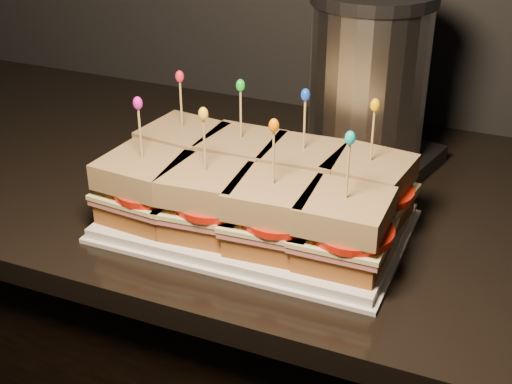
% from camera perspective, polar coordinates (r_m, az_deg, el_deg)
% --- Properties ---
extents(platter, '(0.38, 0.23, 0.02)m').
position_cam_1_polar(platter, '(0.95, 0.00, -2.45)').
color(platter, silver).
rests_on(platter, granite_slab).
extents(platter_rim, '(0.39, 0.25, 0.01)m').
position_cam_1_polar(platter_rim, '(0.95, 0.00, -2.76)').
color(platter_rim, silver).
rests_on(platter_rim, granite_slab).
extents(sandwich_0_bread_bot, '(0.11, 0.11, 0.03)m').
position_cam_1_polar(sandwich_0_bread_bot, '(1.03, -5.73, 1.54)').
color(sandwich_0_bread_bot, '#583215').
rests_on(sandwich_0_bread_bot, platter).
extents(sandwich_0_ham, '(0.12, 0.12, 0.01)m').
position_cam_1_polar(sandwich_0_ham, '(1.03, -5.77, 2.41)').
color(sandwich_0_ham, '#CD6B61').
rests_on(sandwich_0_ham, sandwich_0_bread_bot).
extents(sandwich_0_cheese, '(0.12, 0.12, 0.01)m').
position_cam_1_polar(sandwich_0_cheese, '(1.02, -5.79, 2.76)').
color(sandwich_0_cheese, beige).
rests_on(sandwich_0_cheese, sandwich_0_ham).
extents(sandwich_0_tomato, '(0.10, 0.10, 0.01)m').
position_cam_1_polar(sandwich_0_tomato, '(1.01, -5.37, 2.90)').
color(sandwich_0_tomato, red).
rests_on(sandwich_0_tomato, sandwich_0_cheese).
extents(sandwich_0_bread_top, '(0.11, 0.11, 0.03)m').
position_cam_1_polar(sandwich_0_bread_top, '(1.01, -5.87, 4.25)').
color(sandwich_0_bread_top, '#5A3414').
rests_on(sandwich_0_bread_top, sandwich_0_tomato).
extents(sandwich_0_pick, '(0.00, 0.00, 0.09)m').
position_cam_1_polar(sandwich_0_pick, '(0.99, -6.00, 6.72)').
color(sandwich_0_pick, tan).
rests_on(sandwich_0_pick, sandwich_0_bread_top).
extents(sandwich_0_frill, '(0.01, 0.01, 0.02)m').
position_cam_1_polar(sandwich_0_frill, '(0.98, -6.13, 9.18)').
color(sandwich_0_frill, red).
rests_on(sandwich_0_frill, sandwich_0_pick).
extents(sandwich_1_bread_bot, '(0.10, 0.10, 0.03)m').
position_cam_1_polar(sandwich_1_bread_bot, '(1.00, -1.17, 0.64)').
color(sandwich_1_bread_bot, '#583215').
rests_on(sandwich_1_bread_bot, platter).
extents(sandwich_1_ham, '(0.11, 0.10, 0.01)m').
position_cam_1_polar(sandwich_1_ham, '(0.99, -1.18, 1.54)').
color(sandwich_1_ham, '#CD6B61').
rests_on(sandwich_1_ham, sandwich_1_bread_bot).
extents(sandwich_1_cheese, '(0.11, 0.11, 0.01)m').
position_cam_1_polar(sandwich_1_cheese, '(0.99, -1.18, 1.90)').
color(sandwich_1_cheese, beige).
rests_on(sandwich_1_cheese, sandwich_1_ham).
extents(sandwich_1_tomato, '(0.10, 0.10, 0.01)m').
position_cam_1_polar(sandwich_1_tomato, '(0.97, -0.69, 2.03)').
color(sandwich_1_tomato, red).
rests_on(sandwich_1_tomato, sandwich_1_cheese).
extents(sandwich_1_bread_top, '(0.10, 0.10, 0.03)m').
position_cam_1_polar(sandwich_1_bread_top, '(0.97, -1.20, 3.43)').
color(sandwich_1_bread_top, '#5A3414').
rests_on(sandwich_1_bread_top, sandwich_1_tomato).
extents(sandwich_1_pick, '(0.00, 0.00, 0.09)m').
position_cam_1_polar(sandwich_1_pick, '(0.95, -1.23, 5.99)').
color(sandwich_1_pick, tan).
rests_on(sandwich_1_pick, sandwich_1_bread_top).
extents(sandwich_1_frill, '(0.01, 0.01, 0.02)m').
position_cam_1_polar(sandwich_1_frill, '(0.94, -1.26, 8.53)').
color(sandwich_1_frill, green).
rests_on(sandwich_1_frill, sandwich_1_pick).
extents(sandwich_2_bread_bot, '(0.10, 0.10, 0.03)m').
position_cam_1_polar(sandwich_2_bread_bot, '(0.97, 3.70, -0.33)').
color(sandwich_2_bread_bot, '#583215').
rests_on(sandwich_2_bread_bot, platter).
extents(sandwich_2_ham, '(0.11, 0.11, 0.01)m').
position_cam_1_polar(sandwich_2_ham, '(0.96, 3.73, 0.59)').
color(sandwich_2_ham, '#CD6B61').
rests_on(sandwich_2_ham, sandwich_2_bread_bot).
extents(sandwich_2_cheese, '(0.11, 0.11, 0.01)m').
position_cam_1_polar(sandwich_2_cheese, '(0.96, 3.74, 0.96)').
color(sandwich_2_cheese, beige).
rests_on(sandwich_2_cheese, sandwich_2_ham).
extents(sandwich_2_tomato, '(0.10, 0.10, 0.01)m').
position_cam_1_polar(sandwich_2_tomato, '(0.94, 4.32, 1.08)').
color(sandwich_2_tomato, red).
rests_on(sandwich_2_tomato, sandwich_2_cheese).
extents(sandwich_2_bread_top, '(0.10, 0.10, 0.03)m').
position_cam_1_polar(sandwich_2_bread_top, '(0.94, 3.79, 2.52)').
color(sandwich_2_bread_top, '#5A3414').
rests_on(sandwich_2_bread_top, sandwich_2_tomato).
extents(sandwich_2_pick, '(0.00, 0.00, 0.09)m').
position_cam_1_polar(sandwich_2_pick, '(0.92, 3.89, 5.15)').
color(sandwich_2_pick, tan).
rests_on(sandwich_2_pick, sandwich_2_bread_top).
extents(sandwich_2_frill, '(0.01, 0.01, 0.02)m').
position_cam_1_polar(sandwich_2_frill, '(0.91, 3.98, 7.76)').
color(sandwich_2_frill, blue).
rests_on(sandwich_2_frill, sandwich_2_pick).
extents(sandwich_3_bread_bot, '(0.11, 0.11, 0.03)m').
position_cam_1_polar(sandwich_3_bread_bot, '(0.95, 8.82, -1.34)').
color(sandwich_3_bread_bot, '#583215').
rests_on(sandwich_3_bread_bot, platter).
extents(sandwich_3_ham, '(0.12, 0.12, 0.01)m').
position_cam_1_polar(sandwich_3_ham, '(0.94, 8.90, -0.41)').
color(sandwich_3_ham, '#CD6B61').
rests_on(sandwich_3_ham, sandwich_3_bread_bot).
extents(sandwich_3_cheese, '(0.12, 0.12, 0.01)m').
position_cam_1_polar(sandwich_3_cheese, '(0.93, 8.93, -0.04)').
color(sandwich_3_cheese, beige).
rests_on(sandwich_3_cheese, sandwich_3_ham).
extents(sandwich_3_tomato, '(0.10, 0.10, 0.01)m').
position_cam_1_polar(sandwich_3_tomato, '(0.92, 9.59, 0.07)').
color(sandwich_3_tomato, red).
rests_on(sandwich_3_tomato, sandwich_3_cheese).
extents(sandwich_3_bread_top, '(0.11, 0.11, 0.03)m').
position_cam_1_polar(sandwich_3_bread_top, '(0.92, 9.06, 1.55)').
color(sandwich_3_bread_top, '#5A3414').
rests_on(sandwich_3_bread_top, sandwich_3_tomato).
extents(sandwich_3_pick, '(0.00, 0.00, 0.09)m').
position_cam_1_polar(sandwich_3_pick, '(0.90, 9.29, 4.22)').
color(sandwich_3_pick, tan).
rests_on(sandwich_3_pick, sandwich_3_bread_top).
extents(sandwich_3_frill, '(0.01, 0.01, 0.02)m').
position_cam_1_polar(sandwich_3_frill, '(0.88, 9.51, 6.88)').
color(sandwich_3_frill, '#EFAB04').
rests_on(sandwich_3_frill, sandwich_3_pick).
extents(sandwich_4_bread_bot, '(0.11, 0.11, 0.03)m').
position_cam_1_polar(sandwich_4_bread_bot, '(0.95, -8.77, -1.15)').
color(sandwich_4_bread_bot, '#583215').
rests_on(sandwich_4_bread_bot, platter).
extents(sandwich_4_ham, '(0.12, 0.11, 0.01)m').
position_cam_1_polar(sandwich_4_ham, '(0.94, -8.85, -0.22)').
color(sandwich_4_ham, '#CD6B61').
rests_on(sandwich_4_ham, sandwich_4_bread_bot).
extents(sandwich_4_cheese, '(0.12, 0.11, 0.01)m').
position_cam_1_polar(sandwich_4_cheese, '(0.94, -8.88, 0.15)').
color(sandwich_4_cheese, beige).
rests_on(sandwich_4_cheese, sandwich_4_ham).
extents(sandwich_4_tomato, '(0.10, 0.10, 0.01)m').
position_cam_1_polar(sandwich_4_tomato, '(0.93, -8.46, 0.27)').
color(sandwich_4_tomato, red).
rests_on(sandwich_4_tomato, sandwich_4_cheese).
extents(sandwich_4_bread_top, '(0.11, 0.11, 0.03)m').
position_cam_1_polar(sandwich_4_bread_top, '(0.93, -9.01, 1.73)').
color(sandwich_4_bread_top, '#5A3414').
rests_on(sandwich_4_bread_top, sandwich_4_tomato).
extents(sandwich_4_pick, '(0.00, 0.00, 0.09)m').
position_cam_1_polar(sandwich_4_pick, '(0.91, -9.23, 4.39)').
color(sandwich_4_pick, tan).
rests_on(sandwich_4_pick, sandwich_4_bread_top).
extents(sandwich_4_frill, '(0.01, 0.01, 0.02)m').
position_cam_1_polar(sandwich_4_frill, '(0.89, -9.45, 7.03)').
color(sandwich_4_frill, '#D815A8').
rests_on(sandwich_4_frill, sandwich_4_pick).
extents(sandwich_5_bread_bot, '(0.11, 0.11, 0.03)m').
position_cam_1_polar(sandwich_5_bread_bot, '(0.91, -3.92, -2.24)').
color(sandwich_5_bread_bot, '#583215').
rests_on(sandwich_5_bread_bot, platter).
extents(sandwich_5_ham, '(0.12, 0.11, 0.01)m').
position_cam_1_polar(sandwich_5_ham, '(0.90, -3.96, -1.28)').
color(sandwich_5_ham, '#CD6B61').
rests_on(sandwich_5_ham, sandwich_5_bread_bot).
extents(sandwich_5_cheese, '(0.12, 0.11, 0.01)m').
position_cam_1_polar(sandwich_5_cheese, '(0.90, -3.97, -0.90)').
color(sandwich_5_cheese, beige).
rests_on(sandwich_5_cheese, sandwich_5_ham).
extents(sandwich_5_tomato, '(0.10, 0.10, 0.01)m').
position_cam_1_polar(sandwich_5_tomato, '(0.89, -3.47, -0.80)').
color(sandwich_5_tomato, red).
rests_on(sandwich_5_tomato, sandwich_5_cheese).
extents(sandwich_5_bread_top, '(0.11, 0.11, 0.03)m').
position_cam_1_polar(sandwich_5_bread_top, '(0.89, -4.03, 0.74)').
color(sandwich_5_bread_top, '#5A3414').
rests_on(sandwich_5_bread_top, sandwich_5_tomato).
extents(sandwich_5_pick, '(0.00, 0.00, 0.09)m').
position_cam_1_polar(sandwich_5_pick, '(0.87, -4.14, 3.49)').
color(sandwich_5_pick, tan).
rests_on(sandwich_5_pick, sandwich_5_bread_top).
extents(sandwich_5_frill, '(0.01, 0.01, 0.02)m').
position_cam_1_polar(sandwich_5_frill, '(0.85, -4.24, 6.25)').
color(sandwich_5_frill, yellow).
rests_on(sandwich_5_frill, sandwich_5_pick).
extents(sandwich_6_bread_bot, '(0.10, 0.10, 0.03)m').
position_cam_1_polar(sandwich_6_bread_bot, '(0.88, 1.33, -3.41)').
color(sandwich_6_bread_bot, '#583215').
rests_on(sandwich_6_bread_bot, platter).
extents(sandwich_6_ham, '(0.11, 0.11, 0.01)m').
position_cam_1_polar(sandwich_6_ham, '(0.87, 1.34, -2.43)').
color(sandwich_6_ham, '#CD6B61').
rests_on(sandwich_6_ham, sandwich_6_bread_bot).
extents(sandwich_6_cheese, '(0.12, 0.11, 0.01)m').
position_cam_1_polar(sandwich_6_cheese, '(0.87, 1.34, -2.03)').
color(sandwich_6_cheese, beige).
rests_on(sandwich_6_cheese, sandwich_6_ham).
extents(sandwich_6_tomato, '(0.10, 0.10, 0.01)m').
position_cam_1_polar(sandwich_6_tomato, '(0.86, 1.95, -1.94)').
color(sandwich_6_tomato, red).
rests_on(sandwich_6_tomato, sandwich_6_cheese).
extents(sandwich_6_bread_top, '(0.11, 0.11, 0.03)m').
position_cam_1_polar(sandwich_6_bread_top, '(0.85, 1.37, -0.35)').
color(sandwich_6_bread_top, '#5A3414').
rests_on(sandwich_6_bread_top, sandwich_6_tomato).
extents(sandwich_6_pick, '(0.00, 0.00, 0.09)m').
position_cam_1_polar(sandwich_6_pick, '(0.83, 1.40, 2.49)').
color(sandwich_6_pick, tan).
rests_on(sandwich_6_pick, sandwich_6_bread_top).
extents(sandwich_6_frill, '(0.01, 0.01, 0.02)m').
position_cam_1_polar(sandwich_6_frill, '(0.81, 1.44, 5.34)').
color(sandwich_6_frill, orange).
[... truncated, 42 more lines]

